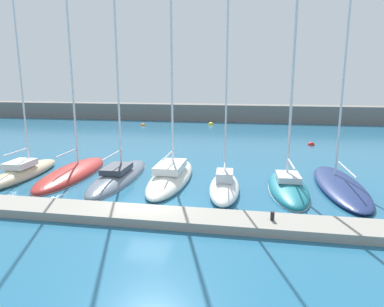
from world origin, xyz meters
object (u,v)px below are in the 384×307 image
object	(u,v)px
sailboat_teal_sixth	(288,186)
mooring_buoy_orange	(143,126)
dock_bollard	(272,216)
sailboat_red_second	(73,172)
sailboat_ivory_fourth	(171,176)
sailboat_sand_nearest	(23,171)
sailboat_slate_third	(119,175)
mooring_buoy_red	(311,145)
sailboat_navy_seventh	(340,183)
mooring_buoy_yellow	(211,125)
sailboat_white_fifth	(224,186)

from	to	relation	value
sailboat_teal_sixth	mooring_buoy_orange	distance (m)	34.97
mooring_buoy_orange	dock_bollard	distance (m)	39.82
sailboat_red_second	mooring_buoy_orange	distance (m)	28.43
sailboat_red_second	sailboat_ivory_fourth	distance (m)	7.75
sailboat_sand_nearest	sailboat_slate_third	world-z (taller)	sailboat_slate_third
mooring_buoy_red	sailboat_navy_seventh	bearing A→B (deg)	-91.41
mooring_buoy_yellow	mooring_buoy_red	bearing A→B (deg)	-48.91
sailboat_navy_seventh	sailboat_red_second	bearing A→B (deg)	88.97
sailboat_sand_nearest	sailboat_teal_sixth	distance (m)	19.30
mooring_buoy_orange	dock_bollard	xyz separation A→B (m)	(18.09, -35.47, 0.68)
sailboat_sand_nearest	dock_bollard	bearing A→B (deg)	-110.37
sailboat_navy_seventh	mooring_buoy_yellow	size ratio (longest dim) A/B	21.62
sailboat_teal_sixth	mooring_buoy_yellow	distance (m)	33.19
sailboat_ivory_fourth	mooring_buoy_yellow	world-z (taller)	sailboat_ivory_fourth
dock_bollard	sailboat_teal_sixth	bearing A→B (deg)	78.65
sailboat_ivory_fourth	mooring_buoy_yellow	bearing A→B (deg)	1.26
sailboat_sand_nearest	sailboat_navy_seventh	xyz separation A→B (m)	(22.80, 1.27, -0.08)
sailboat_ivory_fourth	sailboat_white_fifth	bearing A→B (deg)	-115.05
sailboat_white_fifth	sailboat_ivory_fourth	bearing A→B (deg)	62.25
sailboat_white_fifth	mooring_buoy_orange	xyz separation A→B (m)	(-15.27, 30.15, -0.44)
dock_bollard	sailboat_navy_seventh	bearing A→B (deg)	57.46
sailboat_teal_sixth	dock_bollard	world-z (taller)	sailboat_teal_sixth
sailboat_ivory_fourth	sailboat_teal_sixth	size ratio (longest dim) A/B	1.07
sailboat_teal_sixth	mooring_buoy_red	size ratio (longest dim) A/B	21.04
sailboat_red_second	dock_bollard	size ratio (longest dim) A/B	49.11
sailboat_red_second	sailboat_slate_third	distance (m)	3.85
sailboat_white_fifth	dock_bollard	distance (m)	6.02
sailboat_slate_third	sailboat_sand_nearest	bearing A→B (deg)	95.24
dock_bollard	mooring_buoy_orange	bearing A→B (deg)	117.03
sailboat_slate_third	sailboat_ivory_fourth	world-z (taller)	sailboat_slate_third
sailboat_navy_seventh	mooring_buoy_red	world-z (taller)	sailboat_navy_seventh
sailboat_sand_nearest	sailboat_white_fifth	xyz separation A→B (m)	(15.20, -0.90, 0.00)
sailboat_red_second	sailboat_teal_sixth	world-z (taller)	sailboat_red_second
sailboat_sand_nearest	dock_bollard	distance (m)	19.06
sailboat_ivory_fourth	mooring_buoy_orange	xyz separation A→B (m)	(-11.27, 28.34, -0.40)
sailboat_slate_third	sailboat_navy_seventh	bearing A→B (deg)	-88.99
sailboat_red_second	sailboat_sand_nearest	bearing A→B (deg)	105.58
mooring_buoy_red	mooring_buoy_orange	distance (m)	26.24
mooring_buoy_orange	mooring_buoy_yellow	xyz separation A→B (m)	(10.23, 2.79, 0.00)
sailboat_navy_seventh	dock_bollard	size ratio (longest dim) A/B	43.97
mooring_buoy_orange	sailboat_red_second	bearing A→B (deg)	-82.87
mooring_buoy_yellow	sailboat_ivory_fourth	bearing A→B (deg)	-88.08
dock_bollard	sailboat_ivory_fourth	bearing A→B (deg)	133.74
sailboat_white_fifth	mooring_buoy_orange	distance (m)	33.80
sailboat_sand_nearest	mooring_buoy_yellow	world-z (taller)	sailboat_sand_nearest
sailboat_red_second	sailboat_white_fifth	distance (m)	11.90
sailboat_ivory_fourth	sailboat_navy_seventh	distance (m)	11.60
sailboat_slate_third	sailboat_teal_sixth	xyz separation A→B (m)	(12.00, -0.63, 0.03)
mooring_buoy_red	mooring_buoy_yellow	bearing A→B (deg)	131.09
sailboat_red_second	sailboat_navy_seventh	size ratio (longest dim) A/B	1.12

